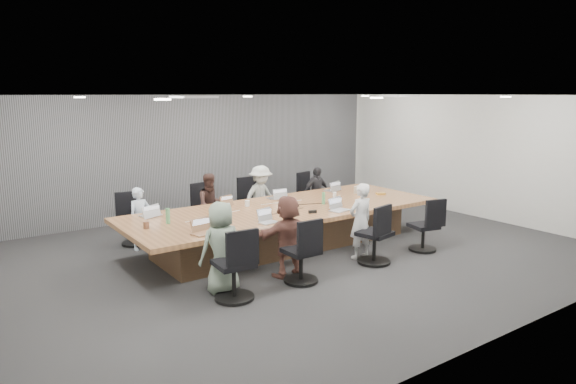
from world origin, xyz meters
TOP-DOWN VIEW (x-y plane):
  - floor at (0.00, 0.00)m, footprint 10.00×8.00m
  - ceiling at (0.00, 0.00)m, footprint 10.00×8.00m
  - wall_back at (0.00, 4.00)m, footprint 10.00×0.00m
  - wall_front at (0.00, -4.00)m, footprint 10.00×0.00m
  - wall_right at (5.00, 0.00)m, footprint 0.00×8.00m
  - curtain at (0.00, 3.92)m, footprint 9.80×0.04m
  - conference_table at (0.00, 0.50)m, footprint 6.00×2.20m
  - chair_0 at (-2.29, 2.20)m, footprint 0.65×0.65m
  - chair_1 at (-0.84, 2.20)m, footprint 0.64×0.64m
  - chair_2 at (0.32, 2.20)m, footprint 0.59×0.59m
  - chair_3 at (1.81, 2.20)m, footprint 0.65×0.65m
  - chair_4 at (-2.04, -1.20)m, footprint 0.63×0.63m
  - chair_5 at (-0.88, -1.20)m, footprint 0.56×0.56m
  - chair_6 at (0.66, -1.20)m, footprint 0.70×0.70m
  - chair_7 at (1.89, -1.20)m, footprint 0.63×0.63m
  - person_0 at (-2.29, 1.85)m, footprint 0.46×0.35m
  - laptop_0 at (-2.29, 1.30)m, footprint 0.38×0.31m
  - person_1 at (-0.84, 1.85)m, footprint 0.66×0.54m
  - laptop_1 at (-0.84, 1.30)m, footprint 0.32×0.25m
  - person_2 at (0.32, 1.85)m, footprint 0.93×0.63m
  - laptop_2 at (0.32, 1.30)m, footprint 0.33×0.24m
  - person_3 at (1.81, 1.85)m, footprint 0.71×0.31m
  - laptop_3 at (1.81, 1.30)m, footprint 0.38×0.30m
  - person_4 at (-2.04, -0.85)m, footprint 0.66×0.44m
  - laptop_4 at (-2.04, -0.30)m, footprint 0.39×0.30m
  - person_5 at (-0.88, -0.85)m, footprint 1.21×0.41m
  - laptop_5 at (-0.88, -0.30)m, footprint 0.31×0.24m
  - person_6 at (0.66, -0.85)m, footprint 0.48×0.32m
  - laptop_6 at (0.66, -0.30)m, footprint 0.39×0.31m
  - bottle_green_left at (-2.25, 0.61)m, footprint 0.08×0.08m
  - bottle_green_right at (0.78, 0.32)m, footprint 0.07×0.07m
  - bottle_clear at (-1.12, 0.64)m, footprint 0.07×0.07m
  - cup_white_far at (-0.51, 1.01)m, footprint 0.11×0.11m
  - cup_white_near at (1.42, 0.75)m, footprint 0.08×0.08m
  - mug_brown at (-2.65, 0.51)m, footprint 0.12×0.12m
  - mic_left at (-0.61, 0.32)m, footprint 0.15×0.10m
  - mic_right at (0.18, 0.47)m, footprint 0.16×0.11m
  - stapler at (0.14, -0.17)m, footprint 0.15×0.08m
  - canvas_bag at (2.14, 0.76)m, footprint 0.32×0.27m
  - snack_packet at (2.36, 0.36)m, footprint 0.21×0.17m

SIDE VIEW (x-z plane):
  - floor at x=0.00m, z-range 0.00..0.00m
  - chair_7 at x=1.89m, z-range 0.00..0.77m
  - chair_0 at x=-2.29m, z-range 0.00..0.79m
  - conference_table at x=0.00m, z-range 0.03..0.77m
  - chair_3 at x=1.81m, z-range 0.00..0.81m
  - chair_5 at x=-0.88m, z-range 0.00..0.82m
  - chair_1 at x=-0.84m, z-range 0.00..0.84m
  - chair_2 at x=0.32m, z-range 0.00..0.86m
  - chair_6 at x=0.66m, z-range 0.00..0.87m
  - chair_4 at x=-2.04m, z-range 0.00..0.87m
  - person_0 at x=-2.29m, z-range 0.00..1.16m
  - person_3 at x=1.81m, z-range 0.00..1.20m
  - person_1 at x=-0.84m, z-range 0.00..1.28m
  - person_5 at x=-0.88m, z-range 0.00..1.30m
  - person_6 at x=0.66m, z-range 0.00..1.33m
  - person_4 at x=-2.04m, z-range 0.00..1.33m
  - person_2 at x=0.32m, z-range 0.00..1.34m
  - laptop_0 at x=-2.29m, z-range 0.74..0.76m
  - laptop_1 at x=-0.84m, z-range 0.74..0.76m
  - laptop_2 at x=0.32m, z-range 0.74..0.76m
  - laptop_3 at x=1.81m, z-range 0.74..0.76m
  - laptop_4 at x=-2.04m, z-range 0.74..0.76m
  - laptop_5 at x=-0.88m, z-range 0.74..0.76m
  - laptop_6 at x=0.66m, z-range 0.74..0.76m
  - mic_left at x=-0.61m, z-range 0.74..0.77m
  - mic_right at x=0.18m, z-range 0.74..0.77m
  - snack_packet at x=2.36m, z-range 0.74..0.78m
  - stapler at x=0.14m, z-range 0.74..0.80m
  - cup_white_near at x=1.42m, z-range 0.74..0.83m
  - cup_white_far at x=-0.51m, z-range 0.74..0.85m
  - mug_brown at x=-2.65m, z-range 0.74..0.85m
  - canvas_bag at x=2.14m, z-range 0.74..0.89m
  - bottle_clear at x=-1.12m, z-range 0.74..0.94m
  - bottle_green_right at x=0.78m, z-range 0.74..0.97m
  - bottle_green_left at x=-2.25m, z-range 0.74..0.99m
  - wall_back at x=0.00m, z-range 0.00..2.80m
  - wall_front at x=0.00m, z-range 0.00..2.80m
  - wall_right at x=5.00m, z-range 0.00..2.80m
  - curtain at x=0.00m, z-range 0.00..2.80m
  - ceiling at x=0.00m, z-range 2.80..2.80m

